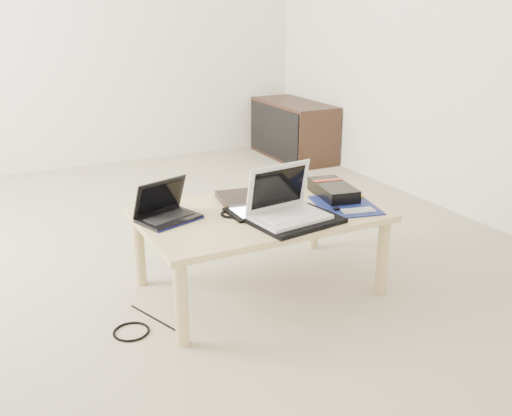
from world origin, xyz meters
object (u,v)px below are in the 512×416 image
coffee_table (259,221)px  white_laptop (286,206)px  media_cabinet (292,130)px  netbook (166,211)px  gpu_box (333,190)px

coffee_table → white_laptop: bearing=-74.8°
media_cabinet → netbook: netbook is taller
coffee_table → media_cabinet: (1.44, 2.14, -0.10)m
coffee_table → netbook: (-0.42, 0.09, 0.09)m
netbook → gpu_box: netbook is taller
media_cabinet → white_laptop: bearing=-121.1°
coffee_table → gpu_box: (0.43, 0.02, 0.08)m
media_cabinet → gpu_box: media_cabinet is taller
coffee_table → gpu_box: bearing=2.9°
coffee_table → netbook: bearing=168.0°
media_cabinet → coffee_table: bearing=-123.9°
coffee_table → netbook: 0.44m
gpu_box → netbook: bearing=175.4°
coffee_table → netbook: size_ratio=3.63×
netbook → white_laptop: (0.47, -0.26, 0.03)m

